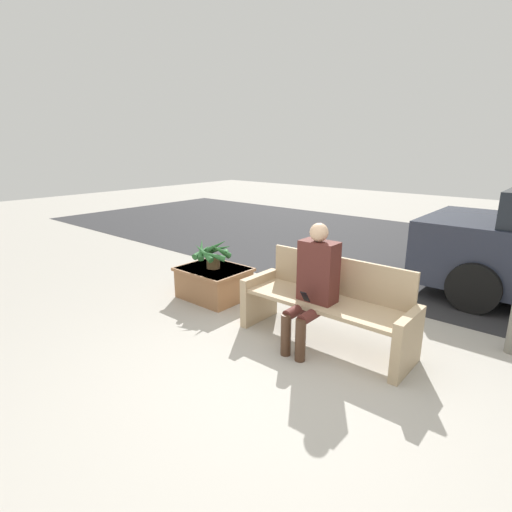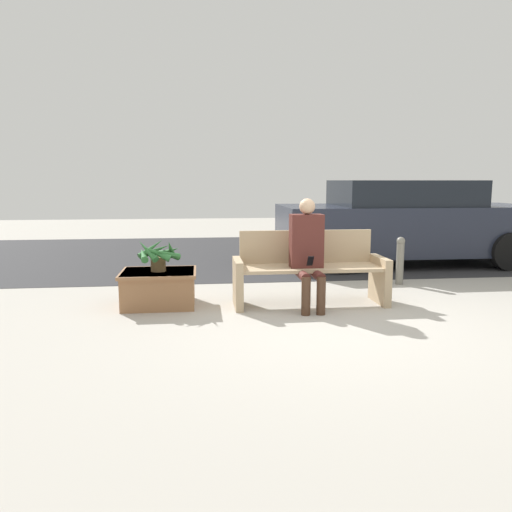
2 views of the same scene
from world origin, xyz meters
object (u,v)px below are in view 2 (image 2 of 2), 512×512
object	(u,v)px
bench	(309,270)
parked_car	(406,223)
planter_box	(159,287)
person_seated	(308,249)
potted_plant	(158,254)
bollard_post	(400,259)

from	to	relation	value
bench	parked_car	distance (m)	3.67
planter_box	bench	bearing A→B (deg)	-3.18
bench	person_seated	size ratio (longest dim) A/B	1.43
parked_car	person_seated	bearing A→B (deg)	-130.02
planter_box	parked_car	world-z (taller)	parked_car
bench	potted_plant	bearing A→B (deg)	176.91
bench	parked_car	world-z (taller)	parked_car
planter_box	parked_car	xyz separation A→B (m)	(4.23, 2.65, 0.52)
bench	bollard_post	size ratio (longest dim) A/B	2.66
potted_plant	parked_car	size ratio (longest dim) A/B	0.12
person_seated	planter_box	bearing A→B (deg)	170.83
potted_plant	parked_car	xyz separation A→B (m)	(4.23, 2.65, 0.11)
planter_box	bollard_post	bearing A→B (deg)	14.56
planter_box	parked_car	size ratio (longest dim) A/B	0.20
bench	bollard_post	world-z (taller)	bench
parked_car	bollard_post	distance (m)	1.99
potted_plant	parked_car	world-z (taller)	parked_car
potted_plant	planter_box	bearing A→B (deg)	31.62
bench	parked_car	xyz separation A→B (m)	(2.40, 2.75, 0.33)
person_seated	bollard_post	distance (m)	2.04
person_seated	potted_plant	xyz separation A→B (m)	(-1.77, 0.28, -0.07)
person_seated	planter_box	world-z (taller)	person_seated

